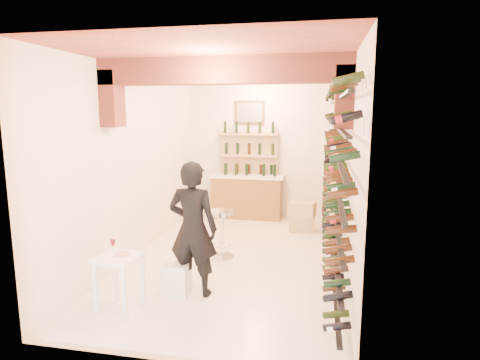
% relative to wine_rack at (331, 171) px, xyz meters
% --- Properties ---
extents(ground, '(6.00, 6.00, 0.00)m').
position_rel_wine_rack_xyz_m(ground, '(-1.53, 0.00, -1.55)').
color(ground, white).
rests_on(ground, ground).
extents(room_shell, '(3.52, 6.02, 3.21)m').
position_rel_wine_rack_xyz_m(room_shell, '(-1.53, -0.26, 0.70)').
color(room_shell, white).
rests_on(room_shell, ground).
extents(wine_rack, '(0.32, 5.70, 2.56)m').
position_rel_wine_rack_xyz_m(wine_rack, '(0.00, 0.00, 0.00)').
color(wine_rack, black).
rests_on(wine_rack, ground).
extents(back_counter, '(1.70, 0.62, 1.29)m').
position_rel_wine_rack_xyz_m(back_counter, '(-1.83, 2.65, -1.02)').
color(back_counter, brown).
rests_on(back_counter, ground).
extents(back_shelving, '(1.40, 0.31, 2.73)m').
position_rel_wine_rack_xyz_m(back_shelving, '(-1.83, 2.89, -0.38)').
color(back_shelving, tan).
rests_on(back_shelving, ground).
extents(tasting_table, '(0.56, 0.56, 0.88)m').
position_rel_wine_rack_xyz_m(tasting_table, '(-2.57, -2.13, -0.95)').
color(tasting_table, white).
rests_on(tasting_table, ground).
extents(white_stool, '(0.37, 0.37, 0.44)m').
position_rel_wine_rack_xyz_m(white_stool, '(-2.06, -1.53, -1.33)').
color(white_stool, white).
rests_on(white_stool, ground).
extents(person, '(0.69, 0.47, 1.84)m').
position_rel_wine_rack_xyz_m(person, '(-1.83, -1.47, -0.63)').
color(person, black).
rests_on(person, ground).
extents(chrome_barstool, '(0.43, 0.43, 0.83)m').
position_rel_wine_rack_xyz_m(chrome_barstool, '(-1.78, -0.06, -1.07)').
color(chrome_barstool, silver).
rests_on(chrome_barstool, ground).
extents(crate_lower, '(0.55, 0.41, 0.31)m').
position_rel_wine_rack_xyz_m(crate_lower, '(-0.51, 1.80, -1.39)').
color(crate_lower, tan).
rests_on(crate_lower, ground).
extents(crate_upper, '(0.59, 0.46, 0.31)m').
position_rel_wine_rack_xyz_m(crate_upper, '(-0.51, 1.80, -1.08)').
color(crate_upper, tan).
rests_on(crate_upper, crate_lower).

